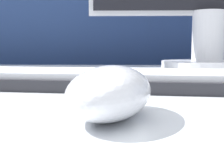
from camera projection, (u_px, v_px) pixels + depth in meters
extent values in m
cube|color=navy|center=(103.00, 63.00, 1.10)|extent=(5.00, 0.03, 1.47)
ellipsoid|color=white|center=(111.00, 92.00, 0.26)|extent=(0.09, 0.13, 0.04)
cube|color=#28282D|center=(98.00, 81.00, 0.45)|extent=(0.42, 0.18, 0.02)
cube|color=silver|center=(98.00, 73.00, 0.45)|extent=(0.39, 0.16, 0.01)
cylinder|color=silver|center=(207.00, 65.00, 0.81)|extent=(0.24, 0.24, 0.02)
cylinder|color=silver|center=(208.00, 36.00, 0.80)|extent=(0.08, 0.08, 0.13)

